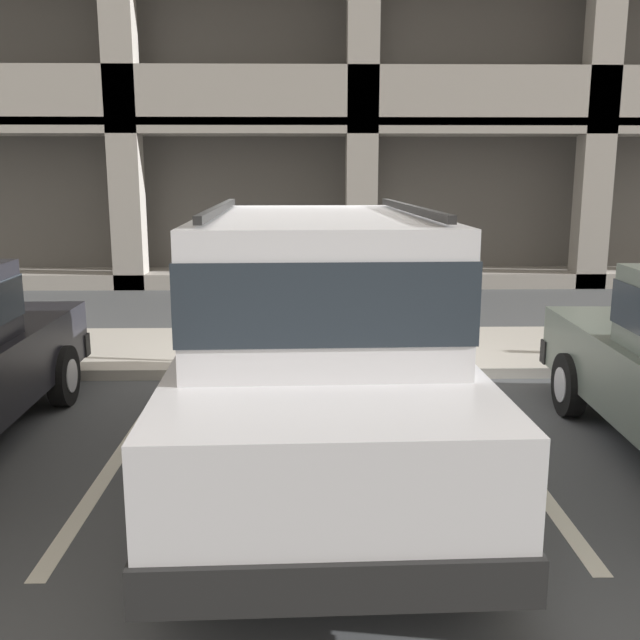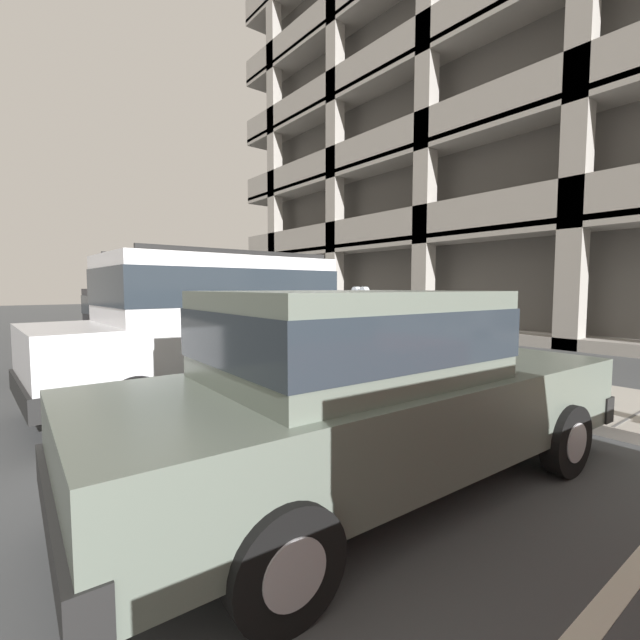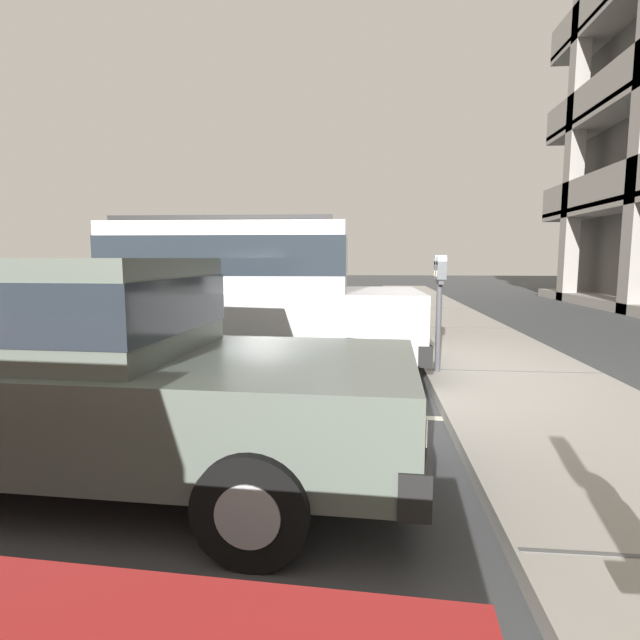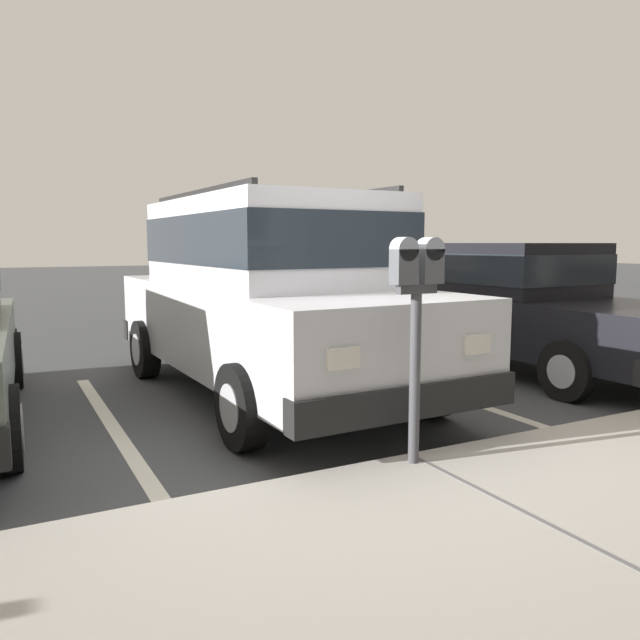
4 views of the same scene
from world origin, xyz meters
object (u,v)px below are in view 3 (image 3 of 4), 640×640
at_px(silver_suv, 237,293).
at_px(dark_hatchback, 75,363).
at_px(parking_meter_near, 440,285).
at_px(red_sedan, 287,295).

relative_size(silver_suv, dark_hatchback, 1.06).
relative_size(dark_hatchback, parking_meter_near, 3.12).
xyz_separation_m(dark_hatchback, parking_meter_near, (-3.11, 2.88, 0.39)).
bearing_deg(dark_hatchback, parking_meter_near, 139.39).
bearing_deg(parking_meter_near, dark_hatchback, -42.86).
xyz_separation_m(silver_suv, red_sedan, (-3.27, 0.12, -0.27)).
xyz_separation_m(silver_suv, parking_meter_near, (0.08, 2.60, 0.12)).
height_order(red_sedan, parking_meter_near, parking_meter_near).
height_order(red_sedan, dark_hatchback, same).
bearing_deg(parking_meter_near, silver_suv, -91.74).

